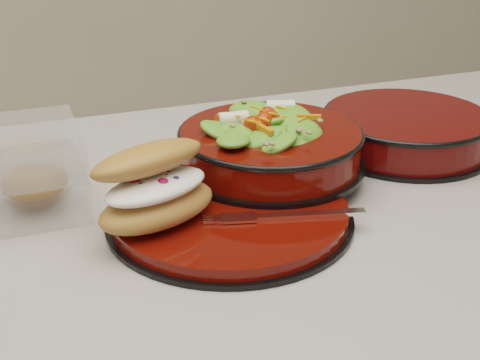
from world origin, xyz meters
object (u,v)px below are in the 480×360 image
object	(u,v)px
dinner_plate	(231,213)
extra_bowl	(406,129)
salad_bowl	(270,140)
croissant	(155,186)
fork	(288,215)

from	to	relation	value
dinner_plate	extra_bowl	bearing A→B (deg)	21.29
salad_bowl	croissant	bearing A→B (deg)	-152.35
croissant	salad_bowl	bearing A→B (deg)	6.60
croissant	dinner_plate	bearing A→B (deg)	-18.99
croissant	extra_bowl	size ratio (longest dim) A/B	0.64
croissant	extra_bowl	world-z (taller)	croissant
dinner_plate	extra_bowl	world-z (taller)	extra_bowl
fork	croissant	bearing A→B (deg)	86.09
fork	extra_bowl	world-z (taller)	extra_bowl
croissant	extra_bowl	xyz separation A→B (m)	(0.39, 0.12, -0.03)
extra_bowl	salad_bowl	bearing A→B (deg)	-171.37
croissant	extra_bowl	bearing A→B (deg)	-3.70
croissant	fork	distance (m)	0.15
croissant	fork	size ratio (longest dim) A/B	0.98
dinner_plate	fork	bearing A→B (deg)	-43.35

